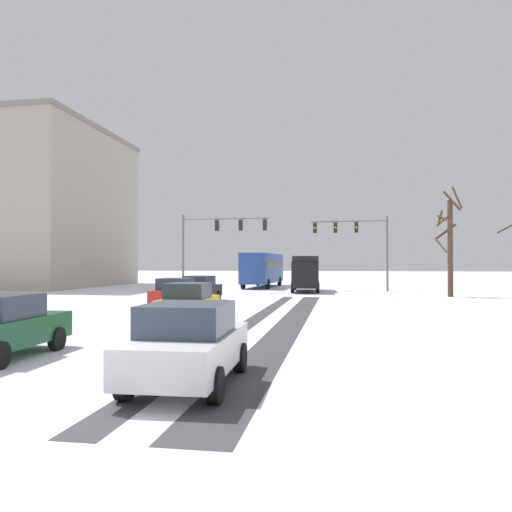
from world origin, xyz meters
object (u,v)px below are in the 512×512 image
Objects in this scene: traffic_signal_far_left at (218,234)px; car_yellow_cab_third at (189,303)px; car_white_fifth at (189,344)px; car_red_second at (176,293)px; car_black_lead at (200,289)px; bus_oncoming at (263,267)px; traffic_signal_far_right at (356,236)px; car_dark_green_fourth at (0,326)px; box_truck_delivery at (306,272)px; bare_tree_sidewalk_far at (449,242)px.

traffic_signal_far_left reaches higher than car_yellow_cab_third.
car_yellow_cab_third and car_white_fifth have the same top height.
car_black_lead is at bearing 91.19° from car_red_second.
car_yellow_cab_third is 0.38× the size of bus_oncoming.
car_red_second is (0.10, -4.97, 0.00)m from car_black_lead.
car_white_fifth is 0.37× the size of bus_oncoming.
traffic_signal_far_right is 1.60× the size of car_dark_green_fourth.
car_yellow_cab_third is 10.35m from car_white_fifth.
car_red_second is 24.71m from bus_oncoming.
box_truck_delivery reaches higher than car_yellow_cab_third.
car_white_fifth is at bearing -70.73° from car_red_second.
car_red_second is at bearing 109.27° from car_white_fifth.
car_black_lead is 1.02× the size of car_red_second.
bare_tree_sidewalk_far reaches higher than car_red_second.
car_dark_green_fourth is at bearing -89.41° from car_black_lead.
bus_oncoming is (-9.11, 5.69, -2.82)m from traffic_signal_far_right.
car_dark_green_fourth is 31.29m from bare_tree_sidewalk_far.
traffic_signal_far_left is at bearing 97.40° from car_black_lead.
car_red_second is 0.99× the size of car_white_fifth.
box_truck_delivery is at bearing -160.40° from traffic_signal_far_right.
box_truck_delivery is (3.16, 23.60, 0.82)m from car_yellow_cab_third.
car_red_second is 14.18m from car_dark_green_fourth.
bus_oncoming is at bearing 147.99° from traffic_signal_far_right.
car_red_second is (1.39, -14.89, -4.02)m from traffic_signal_far_left.
car_dark_green_fourth is at bearing -89.61° from car_red_second.
car_dark_green_fourth is at bearing -121.69° from bare_tree_sidewalk_far.
car_yellow_cab_third is (2.68, -11.14, 0.00)m from car_black_lead.
box_truck_delivery reaches higher than car_dark_green_fourth.
box_truck_delivery is (0.13, 33.50, 0.82)m from car_white_fifth.
car_red_second and car_yellow_cab_third have the same top height.
car_red_second is 0.99× the size of car_yellow_cab_third.
bus_oncoming is (0.86, 38.84, 1.18)m from car_dark_green_fourth.
car_dark_green_fourth is (0.10, -14.18, 0.00)m from car_red_second.
traffic_signal_far_right reaches higher than car_red_second.
car_dark_green_fourth is (0.20, -19.14, 0.00)m from car_black_lead.
box_truck_delivery is (4.79, -7.23, -0.36)m from bus_oncoming.
bus_oncoming is 1.48× the size of box_truck_delivery.
traffic_signal_far_right is 34.84m from car_dark_green_fourth.
car_red_second and car_dark_green_fourth have the same top height.
bare_tree_sidewalk_far is (10.70, -5.12, 2.34)m from box_truck_delivery.
bare_tree_sidewalk_far reaches higher than box_truck_delivery.
traffic_signal_far_right reaches higher than box_truck_delivery.
bare_tree_sidewalk_far is at bearing 36.80° from car_red_second.
car_black_lead is 21.80m from car_white_fifth.
bare_tree_sidewalk_far is at bearing 53.11° from car_yellow_cab_third.
car_yellow_cab_third is at bearing -97.63° from box_truck_delivery.
bare_tree_sidewalk_far reaches higher than car_black_lead.
car_white_fifth is 30.53m from bare_tree_sidewalk_far.
bus_oncoming is at bearing 93.02° from car_yellow_cab_third.
traffic_signal_far_right is at bearing -32.01° from bus_oncoming.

